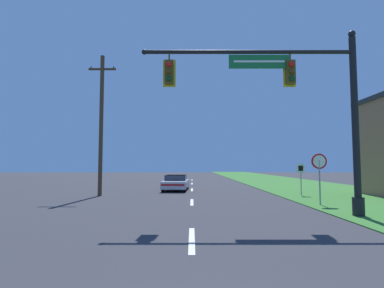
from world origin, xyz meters
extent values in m
cube|color=#38752D|center=(10.50, 30.00, 0.02)|extent=(10.00, 110.00, 0.04)
cube|color=silver|center=(0.00, 6.00, 0.01)|extent=(0.16, 2.80, 0.01)
cube|color=silver|center=(0.00, 14.00, 0.01)|extent=(0.16, 2.80, 0.01)
cube|color=silver|center=(0.00, 22.00, 0.01)|extent=(0.16, 2.80, 0.01)
cube|color=silver|center=(0.00, 30.00, 0.01)|extent=(0.16, 2.80, 0.01)
cube|color=silver|center=(0.00, 38.00, 0.01)|extent=(0.16, 2.80, 0.01)
cylinder|color=black|center=(6.40, 9.52, 0.39)|extent=(0.44, 0.44, 0.70)
cylinder|color=black|center=(6.40, 9.52, 3.56)|extent=(0.26, 0.26, 7.03)
sphere|color=black|center=(6.40, 9.52, 7.21)|extent=(0.28, 0.28, 0.28)
cylinder|color=black|center=(2.25, 9.52, 6.47)|extent=(8.30, 0.16, 0.16)
sphere|color=black|center=(-1.90, 9.52, 6.47)|extent=(0.21, 0.21, 0.21)
cube|color=#196B33|center=(2.67, 9.52, 6.08)|extent=(2.40, 0.06, 0.55)
cube|color=white|center=(2.67, 9.48, 6.08)|extent=(2.01, 0.01, 0.08)
cylinder|color=#4C4214|center=(-0.90, 9.52, 6.30)|extent=(0.06, 0.06, 0.35)
cube|color=yellow|center=(-0.90, 9.65, 5.65)|extent=(0.50, 0.03, 1.11)
cube|color=#4C4214|center=(-0.90, 9.52, 5.65)|extent=(0.34, 0.24, 0.95)
sphere|color=red|center=(-0.90, 9.38, 5.93)|extent=(0.22, 0.22, 0.22)
sphere|color=#51380F|center=(-0.90, 9.38, 5.65)|extent=(0.22, 0.22, 0.22)
sphere|color=#0F3D19|center=(-0.90, 9.38, 5.36)|extent=(0.22, 0.22, 0.22)
cylinder|color=#4C4214|center=(3.91, 9.52, 6.30)|extent=(0.06, 0.06, 0.35)
cube|color=yellow|center=(3.91, 9.65, 5.65)|extent=(0.50, 0.03, 1.11)
cube|color=#4C4214|center=(3.91, 9.52, 5.65)|extent=(0.34, 0.24, 0.95)
sphere|color=red|center=(3.91, 9.38, 5.93)|extent=(0.22, 0.22, 0.22)
sphere|color=#51380F|center=(3.91, 9.38, 5.65)|extent=(0.22, 0.22, 0.22)
sphere|color=#0F3D19|center=(3.91, 9.38, 5.36)|extent=(0.22, 0.22, 0.22)
cylinder|color=black|center=(-0.39, 23.01, 0.32)|extent=(0.22, 0.64, 0.64)
cylinder|color=black|center=(-1.98, 23.09, 0.32)|extent=(0.22, 0.64, 0.64)
cylinder|color=black|center=(-0.54, 20.02, 0.32)|extent=(0.22, 0.64, 0.64)
cylinder|color=black|center=(-2.14, 20.10, 0.32)|extent=(0.22, 0.64, 0.64)
cube|color=#B7B7BC|center=(-1.26, 21.56, 0.50)|extent=(2.04, 4.48, 0.55)
cube|color=#283342|center=(-1.26, 21.67, 0.98)|extent=(1.69, 1.92, 0.42)
cube|color=#B7B7BC|center=(-1.26, 21.67, 1.16)|extent=(1.66, 1.89, 0.06)
cube|color=#B71414|center=(-1.37, 19.39, 0.56)|extent=(1.68, 0.15, 0.14)
cylinder|color=gray|center=(6.28, 12.67, 1.14)|extent=(0.07, 0.07, 2.20)
cylinder|color=red|center=(6.28, 12.67, 2.16)|extent=(0.76, 0.04, 0.76)
cylinder|color=white|center=(6.28, 12.65, 2.16)|extent=(0.61, 0.01, 0.61)
cylinder|color=gray|center=(7.04, 17.31, 1.04)|extent=(0.06, 0.06, 2.00)
cube|color=white|center=(7.04, 17.31, 1.77)|extent=(0.55, 0.04, 0.60)
cube|color=black|center=(7.04, 17.28, 1.77)|extent=(0.31, 0.01, 0.34)
cylinder|color=#4C3823|center=(-5.94, 17.31, 4.61)|extent=(0.26, 0.26, 9.22)
cube|color=#4C3823|center=(-5.94, 17.31, 8.32)|extent=(1.80, 0.12, 0.12)
cylinder|color=#333338|center=(-6.69, 17.31, 8.44)|extent=(0.08, 0.08, 0.12)
cylinder|color=#333338|center=(-5.19, 17.31, 8.44)|extent=(0.08, 0.08, 0.12)
camera|label=1|loc=(0.01, -2.10, 1.98)|focal=28.00mm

